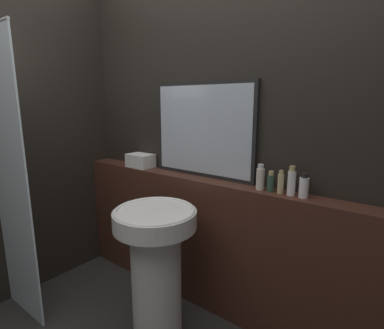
{
  "coord_description": "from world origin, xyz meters",
  "views": [
    {
      "loc": [
        1.14,
        -0.46,
        1.45
      ],
      "look_at": [
        -0.04,
        1.08,
        1.04
      ],
      "focal_mm": 28.0,
      "sensor_mm": 36.0,
      "label": 1
    }
  ],
  "objects_px": {
    "lotion_bottle": "(281,183)",
    "hand_soap_bottle": "(304,186)",
    "pedestal_sink": "(156,262)",
    "body_wash_bottle": "(292,182)",
    "mirror": "(203,130)",
    "towel_stack": "(141,161)",
    "shampoo_bottle": "(260,178)",
    "conditioner_bottle": "(271,182)"
  },
  "relations": [
    {
      "from": "lotion_bottle",
      "to": "hand_soap_bottle",
      "type": "height_order",
      "value": "hand_soap_bottle"
    },
    {
      "from": "pedestal_sink",
      "to": "body_wash_bottle",
      "type": "xyz_separation_m",
      "value": [
        0.64,
        0.44,
        0.52
      ]
    },
    {
      "from": "mirror",
      "to": "towel_stack",
      "type": "xyz_separation_m",
      "value": [
        -0.57,
        -0.06,
        -0.27
      ]
    },
    {
      "from": "towel_stack",
      "to": "hand_soap_bottle",
      "type": "xyz_separation_m",
      "value": [
        1.3,
        0.0,
        0.01
      ]
    },
    {
      "from": "shampoo_bottle",
      "to": "lotion_bottle",
      "type": "distance_m",
      "value": 0.13
    },
    {
      "from": "pedestal_sink",
      "to": "mirror",
      "type": "distance_m",
      "value": 0.92
    },
    {
      "from": "pedestal_sink",
      "to": "lotion_bottle",
      "type": "relative_size",
      "value": 6.14
    },
    {
      "from": "shampoo_bottle",
      "to": "body_wash_bottle",
      "type": "distance_m",
      "value": 0.19
    },
    {
      "from": "shampoo_bottle",
      "to": "lotion_bottle",
      "type": "bearing_deg",
      "value": 0.0
    },
    {
      "from": "shampoo_bottle",
      "to": "pedestal_sink",
      "type": "bearing_deg",
      "value": -135.75
    },
    {
      "from": "conditioner_bottle",
      "to": "body_wash_bottle",
      "type": "relative_size",
      "value": 0.72
    },
    {
      "from": "conditioner_bottle",
      "to": "body_wash_bottle",
      "type": "height_order",
      "value": "body_wash_bottle"
    },
    {
      "from": "body_wash_bottle",
      "to": "hand_soap_bottle",
      "type": "distance_m",
      "value": 0.07
    },
    {
      "from": "pedestal_sink",
      "to": "body_wash_bottle",
      "type": "distance_m",
      "value": 0.93
    },
    {
      "from": "mirror",
      "to": "body_wash_bottle",
      "type": "relative_size",
      "value": 4.81
    },
    {
      "from": "mirror",
      "to": "conditioner_bottle",
      "type": "relative_size",
      "value": 6.63
    },
    {
      "from": "lotion_bottle",
      "to": "towel_stack",
      "type": "bearing_deg",
      "value": 180.0
    },
    {
      "from": "lotion_bottle",
      "to": "hand_soap_bottle",
      "type": "relative_size",
      "value": 0.99
    },
    {
      "from": "mirror",
      "to": "hand_soap_bottle",
      "type": "xyz_separation_m",
      "value": [
        0.73,
        -0.06,
        -0.26
      ]
    },
    {
      "from": "lotion_bottle",
      "to": "body_wash_bottle",
      "type": "distance_m",
      "value": 0.06
    },
    {
      "from": "conditioner_bottle",
      "to": "shampoo_bottle",
      "type": "bearing_deg",
      "value": 180.0
    },
    {
      "from": "lotion_bottle",
      "to": "body_wash_bottle",
      "type": "relative_size",
      "value": 0.81
    },
    {
      "from": "body_wash_bottle",
      "to": "hand_soap_bottle",
      "type": "bearing_deg",
      "value": 0.0
    },
    {
      "from": "body_wash_bottle",
      "to": "hand_soap_bottle",
      "type": "height_order",
      "value": "body_wash_bottle"
    },
    {
      "from": "towel_stack",
      "to": "lotion_bottle",
      "type": "xyz_separation_m",
      "value": [
        1.17,
        0.0,
        0.01
      ]
    },
    {
      "from": "pedestal_sink",
      "to": "body_wash_bottle",
      "type": "bearing_deg",
      "value": 34.56
    },
    {
      "from": "conditioner_bottle",
      "to": "lotion_bottle",
      "type": "height_order",
      "value": "lotion_bottle"
    },
    {
      "from": "pedestal_sink",
      "to": "conditioner_bottle",
      "type": "bearing_deg",
      "value": 40.36
    },
    {
      "from": "mirror",
      "to": "hand_soap_bottle",
      "type": "bearing_deg",
      "value": -4.92
    },
    {
      "from": "body_wash_bottle",
      "to": "hand_soap_bottle",
      "type": "xyz_separation_m",
      "value": [
        0.07,
        0.0,
        -0.01
      ]
    },
    {
      "from": "body_wash_bottle",
      "to": "conditioner_bottle",
      "type": "bearing_deg",
      "value": 180.0
    },
    {
      "from": "mirror",
      "to": "towel_stack",
      "type": "height_order",
      "value": "mirror"
    },
    {
      "from": "shampoo_bottle",
      "to": "conditioner_bottle",
      "type": "distance_m",
      "value": 0.07
    },
    {
      "from": "mirror",
      "to": "conditioner_bottle",
      "type": "height_order",
      "value": "mirror"
    },
    {
      "from": "pedestal_sink",
      "to": "conditioner_bottle",
      "type": "distance_m",
      "value": 0.84
    },
    {
      "from": "lotion_bottle",
      "to": "body_wash_bottle",
      "type": "height_order",
      "value": "body_wash_bottle"
    },
    {
      "from": "pedestal_sink",
      "to": "towel_stack",
      "type": "xyz_separation_m",
      "value": [
        -0.59,
        0.44,
        0.49
      ]
    },
    {
      "from": "conditioner_bottle",
      "to": "mirror",
      "type": "bearing_deg",
      "value": 173.35
    },
    {
      "from": "lotion_bottle",
      "to": "hand_soap_bottle",
      "type": "bearing_deg",
      "value": 0.0
    },
    {
      "from": "towel_stack",
      "to": "hand_soap_bottle",
      "type": "height_order",
      "value": "hand_soap_bottle"
    },
    {
      "from": "towel_stack",
      "to": "lotion_bottle",
      "type": "distance_m",
      "value": 1.17
    },
    {
      "from": "shampoo_bottle",
      "to": "hand_soap_bottle",
      "type": "relative_size",
      "value": 1.13
    }
  ]
}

